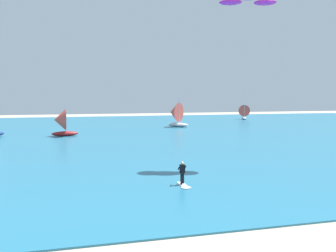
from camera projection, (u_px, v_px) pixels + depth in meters
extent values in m
cube|color=#236B89|center=(117.00, 133.00, 59.88)|extent=(160.00, 90.00, 0.10)
cube|color=white|center=(182.00, 184.00, 25.05)|extent=(0.45, 1.40, 0.05)
cylinder|color=black|center=(181.00, 179.00, 24.81)|extent=(0.14, 0.14, 0.80)
cylinder|color=black|center=(183.00, 178.00, 25.21)|extent=(0.14, 0.14, 0.80)
cube|color=black|center=(182.00, 169.00, 24.95)|extent=(0.36, 0.22, 0.60)
sphere|color=beige|center=(182.00, 163.00, 24.91)|extent=(0.22, 0.22, 0.22)
cylinder|color=black|center=(179.00, 168.00, 24.97)|extent=(0.09, 0.50, 0.39)
cylinder|color=black|center=(185.00, 168.00, 25.07)|extent=(0.09, 0.50, 0.39)
ellipsoid|color=white|center=(186.00, 187.00, 24.13)|extent=(0.71, 0.61, 0.08)
ellipsoid|color=#B21999|center=(230.00, 2.00, 30.98)|extent=(2.30, 2.03, 0.32)
ellipsoid|color=#B21999|center=(265.00, 3.00, 31.04)|extent=(2.30, 2.03, 0.32)
ellipsoid|color=silver|center=(244.00, 118.00, 91.04)|extent=(2.43, 3.71, 0.66)
cylinder|color=silver|center=(244.00, 110.00, 90.69)|extent=(0.11, 0.11, 3.51)
cone|color=#D84C3F|center=(244.00, 111.00, 91.47)|extent=(3.31, 2.52, 2.95)
ellipsoid|color=maroon|center=(65.00, 134.00, 54.32)|extent=(4.07, 1.66, 0.75)
cylinder|color=silver|center=(66.00, 118.00, 54.17)|extent=(0.12, 0.12, 3.98)
cone|color=#D84C3F|center=(60.00, 120.00, 53.91)|extent=(1.99, 3.46, 3.34)
ellipsoid|color=silver|center=(178.00, 125.00, 69.65)|extent=(4.30, 4.29, 0.85)
cylinder|color=silver|center=(179.00, 111.00, 69.31)|extent=(0.14, 0.14, 4.52)
cone|color=#D84C3F|center=(175.00, 112.00, 69.83)|extent=(4.08, 4.09, 3.80)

